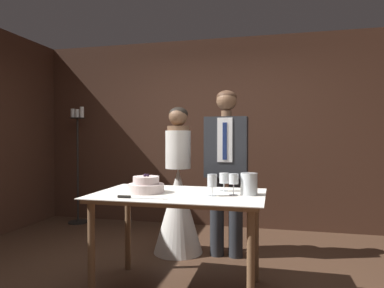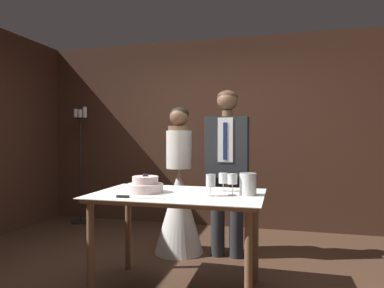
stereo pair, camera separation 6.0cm
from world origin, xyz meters
name	(u,v)px [view 1 (the left image)]	position (x,y,z in m)	size (l,w,h in m)	color
ground_plane	(173,287)	(0.00, 0.00, 0.00)	(40.00, 40.00, 0.00)	#4C3323
wall_back	(215,133)	(0.00, 2.14, 1.34)	(5.45, 0.12, 2.68)	#472B1E
cake_table	(179,204)	(0.07, -0.06, 0.72)	(1.39, 0.86, 0.81)	brown
tiered_cake	(146,186)	(-0.21, -0.08, 0.87)	(0.30, 0.30, 0.16)	beige
cake_knife	(133,197)	(-0.20, -0.37, 0.82)	(0.39, 0.05, 0.02)	silver
wine_glass_near	(224,179)	(0.41, 0.13, 0.92)	(0.08, 0.08, 0.16)	silver
wine_glass_middle	(234,180)	(0.52, -0.05, 0.93)	(0.08, 0.08, 0.17)	silver
wine_glass_far	(212,181)	(0.36, -0.12, 0.93)	(0.07, 0.07, 0.17)	silver
hurricane_candle	(249,184)	(0.64, -0.01, 0.89)	(0.13, 0.13, 0.18)	silver
bride	(178,199)	(-0.20, 0.86, 0.59)	(0.54, 0.54, 1.60)	white
groom	(226,162)	(0.34, 0.86, 1.01)	(0.45, 0.25, 1.77)	#282B30
candle_stand	(78,163)	(-2.00, 1.78, 0.89)	(0.28, 0.28, 1.72)	black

